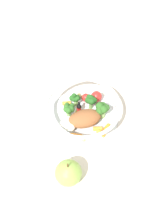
# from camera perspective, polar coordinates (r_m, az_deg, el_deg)

# --- Properties ---
(ground_plane) EXTENTS (2.40, 2.40, 0.00)m
(ground_plane) POSITION_cam_1_polar(r_m,az_deg,el_deg) (0.77, 0.16, -1.10)
(ground_plane) COLOR silver
(food_container) EXTENTS (0.21, 0.21, 0.06)m
(food_container) POSITION_cam_1_polar(r_m,az_deg,el_deg) (0.74, 0.06, -0.14)
(food_container) COLOR white
(food_container) RESTS_ON ground_plane
(loose_apple) EXTENTS (0.06, 0.06, 0.08)m
(loose_apple) POSITION_cam_1_polar(r_m,az_deg,el_deg) (0.65, -3.31, -12.70)
(loose_apple) COLOR #8CB74C
(loose_apple) RESTS_ON ground_plane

